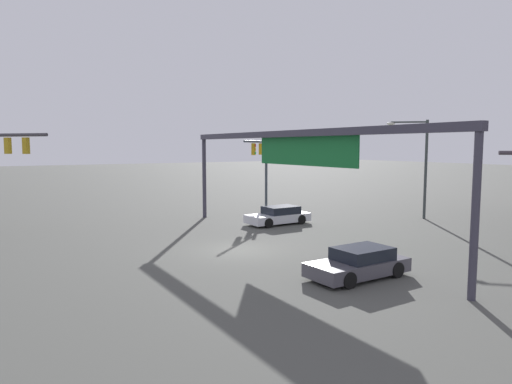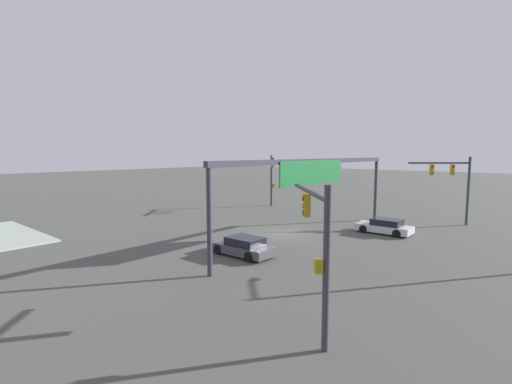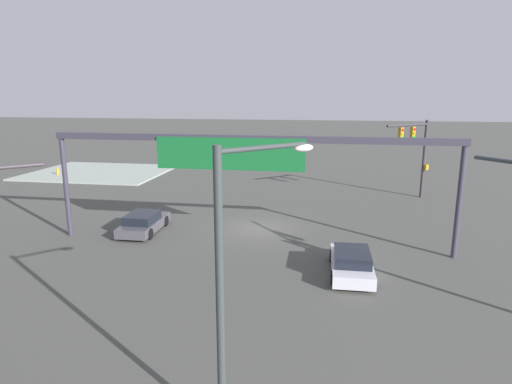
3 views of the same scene
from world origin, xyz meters
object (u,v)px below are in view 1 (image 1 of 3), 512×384
Objects in this scene: traffic_signal_cross_street at (262,158)px; streetlamp_curved_arm at (421,160)px; sedan_car_waiting_far at (359,263)px; traffic_signal_opposite_side at (1,165)px; sedan_car_approaching at (279,216)px.

traffic_signal_cross_street is 0.87× the size of streetlamp_curved_arm.
streetlamp_curved_arm is at bearing -149.98° from sedan_car_waiting_far.
traffic_signal_opposite_side is 0.87× the size of streetlamp_curved_arm.
traffic_signal_cross_street is 1.44× the size of sedan_car_waiting_far.
streetlamp_curved_arm is (8.91, 26.28, 0.09)m from traffic_signal_opposite_side.
sedan_car_approaching is 12.97m from sedan_car_waiting_far.
traffic_signal_cross_street is at bearing 54.80° from traffic_signal_opposite_side.
streetlamp_curved_arm reaches higher than traffic_signal_cross_street.
sedan_car_approaching is at bearing 26.59° from traffic_signal_cross_street.
traffic_signal_cross_street is 12.78m from streetlamp_curved_arm.
traffic_signal_cross_street reaches higher than sedan_car_approaching.
streetlamp_curved_arm is at bearing 160.74° from sedan_car_approaching.
sedan_car_approaching is (-3.32, -10.15, -3.69)m from streetlamp_curved_arm.
traffic_signal_opposite_side reaches higher than sedan_car_waiting_far.
traffic_signal_cross_street reaches higher than sedan_car_waiting_far.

